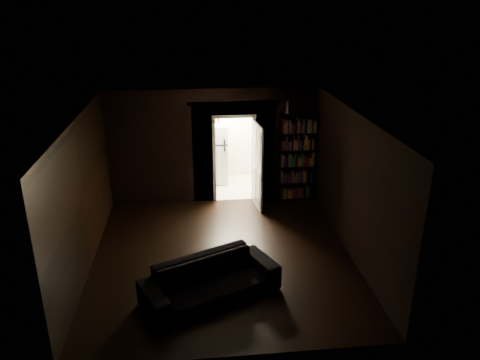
% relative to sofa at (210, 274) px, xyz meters
% --- Properties ---
extents(ground, '(5.50, 5.50, 0.00)m').
position_rel_sofa_xyz_m(ground, '(0.29, 1.29, -0.44)').
color(ground, black).
rests_on(ground, ground).
extents(room_walls, '(5.02, 5.61, 2.84)m').
position_rel_sofa_xyz_m(room_walls, '(0.28, 2.36, 1.24)').
color(room_walls, black).
rests_on(room_walls, ground).
extents(kitchen_alcove, '(2.20, 1.80, 2.60)m').
position_rel_sofa_xyz_m(kitchen_alcove, '(0.79, 5.16, 0.77)').
color(kitchen_alcove, beige).
rests_on(kitchen_alcove, ground).
extents(sofa, '(2.50, 1.86, 0.88)m').
position_rel_sofa_xyz_m(sofa, '(0.00, 0.00, 0.00)').
color(sofa, black).
rests_on(sofa, ground).
extents(bookshelf, '(0.92, 0.39, 2.20)m').
position_rel_sofa_xyz_m(bookshelf, '(2.29, 3.88, 0.66)').
color(bookshelf, black).
rests_on(bookshelf, ground).
extents(refrigerator, '(0.94, 0.90, 1.65)m').
position_rel_sofa_xyz_m(refrigerator, '(0.35, 5.32, 0.38)').
color(refrigerator, silver).
rests_on(refrigerator, ground).
extents(door, '(0.13, 0.85, 2.05)m').
position_rel_sofa_xyz_m(door, '(1.31, 3.60, 0.58)').
color(door, white).
rests_on(door, ground).
extents(figurine, '(0.12, 0.12, 0.29)m').
position_rel_sofa_xyz_m(figurine, '(2.04, 3.94, 1.90)').
color(figurine, silver).
rests_on(figurine, bookshelf).
extents(bottles, '(0.69, 0.19, 0.28)m').
position_rel_sofa_xyz_m(bottles, '(0.26, 5.29, 1.35)').
color(bottles, black).
rests_on(bottles, refrigerator).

